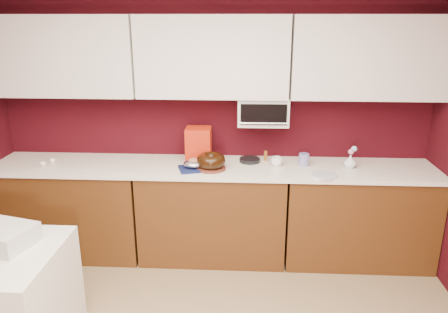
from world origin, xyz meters
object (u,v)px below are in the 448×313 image
toaster_oven (263,111)px  blue_jar (304,160)px  coffee_mug (277,161)px  flower_vase (350,161)px  pandoro_box (199,144)px  bundt_cake (211,161)px  newspaper_stack (3,236)px  foil_ham_nest (193,164)px

toaster_oven → blue_jar: bearing=-17.1°
coffee_mug → blue_jar: bearing=6.0°
blue_jar → flower_vase: bearing=-5.4°
pandoro_box → flower_vase: pandoro_box is taller
bundt_cake → blue_jar: size_ratio=2.31×
bundt_cake → coffee_mug: bundt_cake is taller
pandoro_box → newspaper_stack: (-1.14, -1.39, -0.24)m
bundt_cake → pandoro_box: 0.29m
foil_ham_nest → blue_jar: blue_jar is taller
coffee_mug → flower_vase: bearing=-1.1°
coffee_mug → flower_vase: (0.65, -0.01, 0.02)m
bundt_cake → foil_ham_nest: bundt_cake is taller
newspaper_stack → coffee_mug: bearing=34.3°
bundt_cake → foil_ham_nest: bearing=-174.0°
pandoro_box → blue_jar: pandoro_box is taller
toaster_oven → blue_jar: 0.57m
blue_jar → bundt_cake: bearing=-169.7°
toaster_oven → foil_ham_nest: 0.79m
toaster_oven → newspaper_stack: 2.29m
toaster_oven → coffee_mug: toaster_oven is taller
coffee_mug → blue_jar: blue_jar is taller
toaster_oven → flower_vase: toaster_oven is taller
foil_ham_nest → pandoro_box: pandoro_box is taller
foil_ham_nest → coffee_mug: coffee_mug is taller
foil_ham_nest → pandoro_box: 0.28m
pandoro_box → toaster_oven: bearing=1.4°
toaster_oven → foil_ham_nest: size_ratio=2.49×
toaster_oven → flower_vase: bearing=-11.2°
blue_jar → flower_vase: flower_vase is taller
foil_ham_nest → newspaper_stack: 1.59m
pandoro_box → coffee_mug: (0.72, -0.12, -0.11)m
bundt_cake → flower_vase: size_ratio=1.96×
newspaper_stack → foil_ham_nest: bearing=45.2°
coffee_mug → foil_ham_nest: bearing=-169.1°
foil_ham_nest → flower_vase: (1.38, 0.13, 0.01)m
bundt_cake → newspaper_stack: (-1.27, -1.14, -0.17)m
newspaper_stack → pandoro_box: bearing=50.7°
toaster_oven → newspaper_stack: toaster_oven is taller
toaster_oven → coffee_mug: size_ratio=4.53×
bundt_cake → foil_ham_nest: 0.16m
toaster_oven → blue_jar: (0.37, -0.12, -0.42)m
bundt_cake → flower_vase: bearing=5.2°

